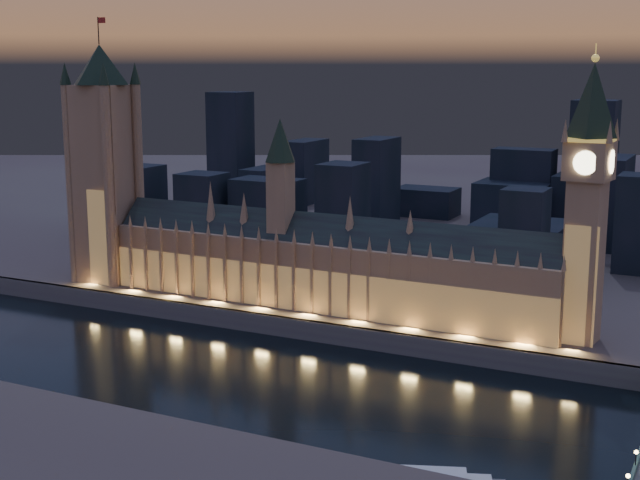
% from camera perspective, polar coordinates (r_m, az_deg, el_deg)
% --- Properties ---
extents(ground_plane, '(2000.00, 2000.00, 0.00)m').
position_cam_1_polar(ground_plane, '(326.31, -5.14, -8.17)').
color(ground_plane, black).
rests_on(ground_plane, ground).
extents(north_bank, '(2000.00, 960.00, 8.00)m').
position_cam_1_polar(north_bank, '(805.09, 14.60, 3.39)').
color(north_bank, '#453436').
rests_on(north_bank, ground).
extents(embankment_wall, '(2000.00, 2.50, 8.00)m').
position_cam_1_polar(embankment_wall, '(358.84, -1.72, -5.65)').
color(embankment_wall, '#4A4850').
rests_on(embankment_wall, ground).
extents(palace_of_westminster, '(202.00, 24.57, 78.00)m').
position_cam_1_polar(palace_of_westminster, '(370.03, 0.07, -1.55)').
color(palace_of_westminster, '#8D6F54').
rests_on(palace_of_westminster, north_bank).
extents(victoria_tower, '(31.68, 31.68, 120.82)m').
position_cam_1_polar(victoria_tower, '(424.88, -13.66, 5.47)').
color(victoria_tower, '#8D6F54').
rests_on(victoria_tower, north_bank).
extents(elizabeth_tower, '(18.00, 18.00, 107.00)m').
position_cam_1_polar(elizabeth_tower, '(330.60, 16.79, 3.71)').
color(elizabeth_tower, '#8D6F54').
rests_on(elizabeth_tower, north_bank).
extents(city_backdrop, '(461.98, 215.63, 80.21)m').
position_cam_1_polar(city_backdrop, '(530.89, 12.08, 2.66)').
color(city_backdrop, black).
rests_on(city_backdrop, north_bank).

